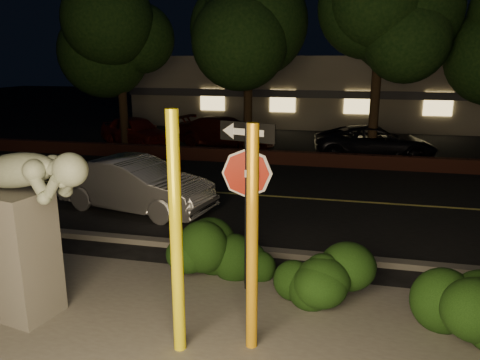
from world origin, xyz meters
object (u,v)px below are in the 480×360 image
Objects in this scene: yellow_pole_right at (252,242)px; parked_car_darkred at (225,132)px; signpost at (247,174)px; silver_sedan at (135,185)px; parked_car_red at (136,131)px; sculpture at (21,216)px; yellow_pole_left at (176,237)px; parked_car_dark at (374,142)px.

yellow_pole_right is 15.20m from parked_car_darkred.
yellow_pole_right is 0.68× the size of parked_car_darkred.
signpost is at bearing 104.82° from yellow_pole_right.
parked_car_red is at bearing 37.25° from silver_sedan.
sculpture is 5.32m from silver_sedan.
yellow_pole_left reaches higher than sculpture.
signpost is at bearing 74.63° from yellow_pole_left.
parked_car_darkred is 6.52m from parked_car_dark.
sculpture is at bearing -136.02° from signpost.
yellow_pole_right is at bearing 16.31° from yellow_pole_left.
sculpture is 14.62m from parked_car_darkred.
sculpture is (-3.44, 0.01, 0.09)m from yellow_pole_right.
parked_car_darkred is at bearing -51.57° from parked_car_red.
signpost is 0.69× the size of silver_sedan.
signpost is at bearing -118.66° from parked_car_red.
yellow_pole_right is 0.66× the size of parked_car_dark.
yellow_pole_right reaches higher than signpost.
yellow_pole_left is 0.98m from yellow_pole_right.
yellow_pole_left is 0.72× the size of parked_car_darkred.
parked_car_darkred is 0.98× the size of parked_car_dark.
yellow_pole_left is 1.06× the size of yellow_pole_right.
parked_car_red reaches higher than parked_car_dark.
yellow_pole_left is at bearing 4.58° from sculpture.
signpost reaches higher than parked_car_darkred.
parked_car_darkred is (-0.78, 14.57, -0.97)m from sculpture.
yellow_pole_right is at bearing 164.10° from parked_car_dark.
signpost is 0.63× the size of parked_car_darkred.
yellow_pole_right reaches higher than sculpture.
yellow_pole_right is 16.19m from parked_car_red.
parked_car_red is at bearing 117.14° from yellow_pole_left.
sculpture is 0.63× the size of silver_sedan.
signpost is at bearing 38.85° from sculpture.
parked_car_dark is at bearing -25.66° from silver_sedan.
parked_car_dark is at bearing 77.07° from yellow_pole_left.
yellow_pole_right is at bearing -129.28° from silver_sedan.
yellow_pole_right is 0.74× the size of silver_sedan.
sculpture is 0.68× the size of parked_car_red.
parked_car_red is 4.05m from parked_car_darkred.
parked_car_dark is at bearing 93.72° from signpost.
parked_car_dark is (2.61, 11.74, -1.40)m from signpost.
signpost is at bearing -150.06° from parked_car_darkred.
sculpture is at bearing 179.79° from yellow_pole_right.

